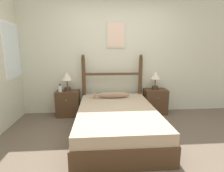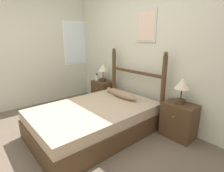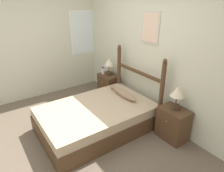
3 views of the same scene
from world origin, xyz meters
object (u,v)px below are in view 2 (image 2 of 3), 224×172
(table_lamp_left, at_px, (103,69))
(table_lamp_right, at_px, (182,86))
(nightstand_left, at_px, (103,92))
(nightstand_right, at_px, (179,121))
(bed, at_px, (95,120))
(fish_pillow, at_px, (122,94))
(bottle, at_px, (97,77))

(table_lamp_left, xyz_separation_m, table_lamp_right, (1.95, 0.00, 0.00))
(nightstand_left, height_order, nightstand_right, same)
(nightstand_left, xyz_separation_m, nightstand_right, (1.97, 0.00, 0.00))
(bed, distance_m, fish_pillow, 0.71)
(nightstand_left, bearing_deg, table_lamp_left, 90.40)
(table_lamp_left, xyz_separation_m, bottle, (-0.14, -0.08, -0.20))
(bed, height_order, table_lamp_left, table_lamp_left)
(bottle, distance_m, fish_pillow, 1.11)
(nightstand_right, height_order, fish_pillow, fish_pillow)
(nightstand_right, height_order, bottle, bottle)
(fish_pillow, bearing_deg, nightstand_left, 163.55)
(nightstand_right, bearing_deg, table_lamp_left, 179.48)
(bed, height_order, bottle, bottle)
(table_lamp_left, relative_size, bottle, 2.30)
(nightstand_left, height_order, bottle, bottle)
(table_lamp_right, xyz_separation_m, fish_pillow, (-1.00, -0.30, -0.32))
(bed, relative_size, bottle, 11.46)
(nightstand_left, xyz_separation_m, table_lamp_left, (-0.00, 0.02, 0.56))
(table_lamp_right, bearing_deg, nightstand_left, -179.33)
(table_lamp_right, height_order, fish_pillow, table_lamp_right)
(table_lamp_right, bearing_deg, bottle, -177.53)
(bed, distance_m, nightstand_left, 1.35)
(table_lamp_left, bearing_deg, bottle, -148.41)
(nightstand_right, bearing_deg, nightstand_left, 180.00)
(nightstand_right, bearing_deg, fish_pillow, -164.64)
(nightstand_right, relative_size, table_lamp_left, 1.38)
(nightstand_left, distance_m, bottle, 0.39)
(table_lamp_right, bearing_deg, table_lamp_left, -179.85)
(nightstand_right, xyz_separation_m, bottle, (-2.10, -0.07, 0.36))
(table_lamp_left, relative_size, fish_pillow, 0.54)
(nightstand_right, xyz_separation_m, fish_pillow, (-1.02, -0.28, 0.25))
(table_lamp_left, distance_m, table_lamp_right, 1.95)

